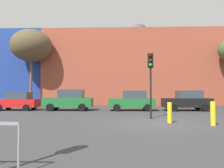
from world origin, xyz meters
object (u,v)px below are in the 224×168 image
at_px(bare_tree_1, 32,46).
at_px(bollard_yellow_0, 213,113).
at_px(parked_car_2, 132,101).
at_px(parked_car_3, 187,101).
at_px(traffic_light_island, 151,71).
at_px(parked_car_1, 69,100).
at_px(parked_car_0, 18,101).
at_px(bollard_yellow_1, 170,113).

height_order(bare_tree_1, bollard_yellow_0, bare_tree_1).
distance_m(parked_car_2, bare_tree_1, 15.44).
xyz_separation_m(parked_car_3, bollard_yellow_0, (-1.50, -8.92, -0.31)).
relative_size(parked_car_2, bollard_yellow_0, 3.50).
relative_size(traffic_light_island, bare_tree_1, 0.43).
height_order(parked_car_3, traffic_light_island, traffic_light_island).
relative_size(parked_car_3, traffic_light_island, 1.03).
bearing_deg(parked_car_1, parked_car_0, -0.00).
relative_size(parked_car_1, traffic_light_island, 1.07).
bearing_deg(parked_car_3, bollard_yellow_1, 66.92).
distance_m(parked_car_2, bollard_yellow_1, 8.17).
xyz_separation_m(parked_car_3, bollard_yellow_1, (-3.42, -8.02, -0.36)).
relative_size(parked_car_3, bollard_yellow_1, 3.83).
xyz_separation_m(parked_car_3, bare_tree_1, (-17.12, 6.81, 6.58)).
bearing_deg(bollard_yellow_0, bollard_yellow_1, 154.95).
bearing_deg(bollard_yellow_1, bare_tree_1, 132.74).
relative_size(bare_tree_1, bollard_yellow_0, 8.03).
relative_size(bollard_yellow_0, bollard_yellow_1, 1.08).
height_order(parked_car_0, parked_car_1, parked_car_1).
relative_size(parked_car_0, bollard_yellow_1, 3.50).
xyz_separation_m(parked_car_0, bollard_yellow_0, (14.02, -8.92, -0.23)).
relative_size(parked_car_2, parked_car_3, 0.99).
xyz_separation_m(parked_car_3, traffic_light_island, (-4.16, -6.20, 2.09)).
bearing_deg(traffic_light_island, parked_car_3, 155.59).
bearing_deg(parked_car_3, parked_car_0, 0.00).
distance_m(parked_car_0, bollard_yellow_0, 16.62).
bearing_deg(parked_car_2, parked_car_0, 0.00).
bearing_deg(traffic_light_island, bare_tree_1, -125.67).
height_order(parked_car_1, bollard_yellow_0, parked_car_1).
xyz_separation_m(parked_car_2, traffic_light_island, (0.77, -6.20, 2.10)).
xyz_separation_m(parked_car_2, bare_tree_1, (-12.20, 6.81, 6.59)).
distance_m(parked_car_2, traffic_light_island, 6.59).
xyz_separation_m(parked_car_2, bollard_yellow_1, (1.51, -8.02, -0.35)).
relative_size(parked_car_1, bare_tree_1, 0.46).
bearing_deg(bare_tree_1, traffic_light_island, -45.10).
height_order(parked_car_0, bare_tree_1, bare_tree_1).
bearing_deg(bollard_yellow_0, traffic_light_island, 134.32).
distance_m(parked_car_1, parked_car_3, 10.71).
xyz_separation_m(parked_car_0, bollard_yellow_1, (12.11, -8.02, -0.28)).
bearing_deg(parked_car_0, bollard_yellow_1, 146.48).
bearing_deg(parked_car_1, bollard_yellow_1, 132.28).
bearing_deg(parked_car_2, parked_car_1, 0.00).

